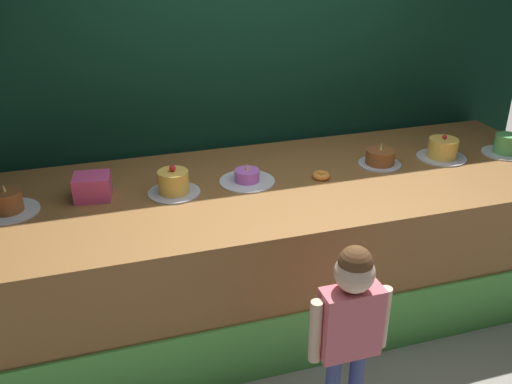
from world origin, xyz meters
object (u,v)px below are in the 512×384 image
object	(u,v)px
cake_far_left	(7,204)
cake_left	(173,183)
cake_far_right	(505,146)
cake_center_right	(380,158)
cake_right	(443,150)
donut	(321,175)
child_figure	(351,316)
cake_center_left	(247,178)
pink_box	(92,187)

from	to	relation	value
cake_far_left	cake_left	world-z (taller)	cake_left
cake_far_left	cake_far_right	distance (m)	3.34
cake_center_right	cake_far_left	bearing A→B (deg)	-179.99
cake_right	donut	bearing A→B (deg)	-175.71
child_figure	cake_right	xyz separation A→B (m)	(1.26, 1.18, 0.28)
child_figure	cake_left	size ratio (longest dim) A/B	3.42
donut	cake_center_left	distance (m)	0.49
pink_box	cake_far_right	bearing A→B (deg)	-2.66
donut	cake_right	xyz separation A→B (m)	(0.95, 0.07, 0.04)
child_figure	cake_right	size ratio (longest dim) A/B	3.19
cake_far_left	cake_right	size ratio (longest dim) A/B	1.00
cake_left	donut	bearing A→B (deg)	-3.69
child_figure	pink_box	size ratio (longest dim) A/B	5.15
pink_box	donut	world-z (taller)	pink_box
cake_far_left	cake_right	bearing A→B (deg)	-0.45
cake_far_left	donut	bearing A→B (deg)	-2.82
cake_center_left	child_figure	bearing A→B (deg)	-81.69
pink_box	cake_far_right	size ratio (longest dim) A/B	0.70
pink_box	cake_right	xyz separation A→B (m)	(2.39, -0.07, -0.01)
pink_box	cake_center_right	size ratio (longest dim) A/B	0.73
cake_far_left	cake_far_right	xyz separation A→B (m)	(3.34, -0.08, 0.01)
pink_box	cake_center_left	bearing A→B (deg)	-3.31
cake_right	cake_center_right	bearing A→B (deg)	177.26
pink_box	cake_center_right	world-z (taller)	cake_center_right
cake_far_left	cake_center_right	size ratio (longest dim) A/B	1.17
cake_center_right	cake_far_right	size ratio (longest dim) A/B	0.96
pink_box	cake_right	bearing A→B (deg)	-1.72
cake_left	cake_far_right	distance (m)	2.39
cake_far_left	cake_far_right	world-z (taller)	cake_far_left
pink_box	cake_center_left	world-z (taller)	pink_box
donut	cake_far_right	xyz separation A→B (m)	(1.43, 0.01, 0.04)
donut	cake_far_right	size ratio (longest dim) A/B	0.37
child_figure	cake_center_right	bearing A→B (deg)	56.92
cake_right	cake_far_right	size ratio (longest dim) A/B	1.13
cake_far_right	cake_left	bearing A→B (deg)	178.77
child_figure	cake_far_right	bearing A→B (deg)	32.70
cake_far_left	cake_left	size ratio (longest dim) A/B	1.07
cake_left	cake_far_right	bearing A→B (deg)	-1.23
cake_center_left	cake_center_right	xyz separation A→B (m)	(0.95, 0.01, 0.02)
cake_right	cake_far_left	bearing A→B (deg)	179.55
cake_far_left	cake_center_left	xyz separation A→B (m)	(1.43, -0.01, -0.02)
cake_center_right	cake_center_left	bearing A→B (deg)	-179.62
cake_center_left	cake_far_right	distance (m)	1.91
pink_box	cake_left	bearing A→B (deg)	-9.74
donut	cake_far_right	bearing A→B (deg)	0.41
cake_left	cake_far_right	xyz separation A→B (m)	(2.39, -0.05, -0.00)
cake_right	cake_far_right	world-z (taller)	cake_right
cake_far_left	cake_left	bearing A→B (deg)	-1.94
child_figure	cake_center_left	world-z (taller)	child_figure
child_figure	cake_center_right	xyz separation A→B (m)	(0.78, 1.20, 0.27)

